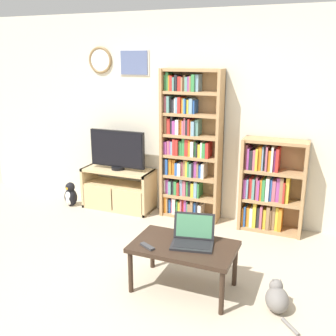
% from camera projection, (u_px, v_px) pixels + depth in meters
% --- Properties ---
extents(ground_plane, '(18.00, 18.00, 0.00)m').
position_uv_depth(ground_plane, '(115.00, 293.00, 3.54)').
color(ground_plane, '#BCAD93').
extents(wall_back, '(6.68, 0.09, 2.60)m').
position_uv_depth(wall_back, '(192.00, 117.00, 5.03)').
color(wall_back, beige).
rests_on(wall_back, ground_plane).
extents(tv_stand, '(0.98, 0.40, 0.57)m').
position_uv_depth(tv_stand, '(118.00, 189.00, 5.43)').
color(tv_stand, tan).
rests_on(tv_stand, ground_plane).
extents(television, '(0.79, 0.18, 0.54)m').
position_uv_depth(television, '(117.00, 150.00, 5.28)').
color(television, black).
rests_on(television, tv_stand).
extents(bookshelf_tall, '(0.77, 0.26, 1.91)m').
position_uv_depth(bookshelf_tall, '(188.00, 148.00, 4.99)').
color(bookshelf_tall, tan).
rests_on(bookshelf_tall, ground_plane).
extents(bookshelf_short, '(0.74, 0.29, 1.13)m').
position_uv_depth(bookshelf_short, '(269.00, 188.00, 4.70)').
color(bookshelf_short, tan).
rests_on(bookshelf_short, ground_plane).
extents(coffee_table, '(0.92, 0.55, 0.44)m').
position_uv_depth(coffee_table, '(184.00, 250.00, 3.51)').
color(coffee_table, '#332319').
rests_on(coffee_table, ground_plane).
extents(laptop, '(0.42, 0.35, 0.26)m').
position_uv_depth(laptop, '(193.00, 237.00, 3.50)').
color(laptop, '#232326').
rests_on(laptop, coffee_table).
extents(remote_near_laptop, '(0.16, 0.11, 0.02)m').
position_uv_depth(remote_near_laptop, '(147.00, 246.00, 3.44)').
color(remote_near_laptop, '#38383A').
rests_on(remote_near_laptop, coffee_table).
extents(cat, '(0.35, 0.42, 0.26)m').
position_uv_depth(cat, '(277.00, 298.00, 3.28)').
color(cat, slate).
rests_on(cat, ground_plane).
extents(penguin_figurine, '(0.19, 0.17, 0.34)m').
position_uv_depth(penguin_figurine, '(70.00, 195.00, 5.56)').
color(penguin_figurine, black).
rests_on(penguin_figurine, ground_plane).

